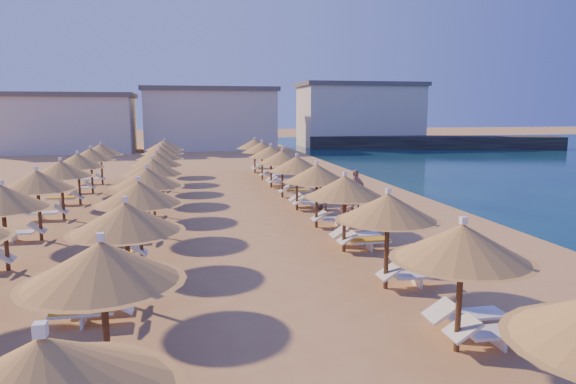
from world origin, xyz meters
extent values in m
plane|color=tan|center=(0.00, 0.00, 0.00)|extent=(220.00, 220.00, 0.00)
cube|color=black|center=(27.14, 41.36, 0.75)|extent=(30.02, 11.61, 1.50)
cube|color=beige|center=(-15.77, 44.26, 3.00)|extent=(15.00, 8.00, 6.00)
cube|color=#59514C|center=(-15.77, 44.26, 6.25)|extent=(15.60, 8.48, 0.50)
cube|color=beige|center=(0.45, 45.92, 3.40)|extent=(15.00, 8.00, 6.80)
cube|color=#59514C|center=(0.45, 45.92, 7.05)|extent=(15.60, 8.48, 0.50)
cube|color=beige|center=(19.69, 47.33, 3.80)|extent=(15.00, 8.00, 7.60)
cube|color=#59514C|center=(19.69, 47.33, 7.85)|extent=(15.60, 8.48, 0.50)
cylinder|color=brown|center=(2.43, -8.00, 1.05)|extent=(0.12, 0.12, 2.10)
cone|color=#9C652D|center=(2.43, -8.00, 2.20)|extent=(2.54, 2.54, 0.70)
cone|color=#9C652D|center=(2.43, -8.00, 1.91)|extent=(2.74, 2.74, 0.12)
cube|color=white|center=(2.43, -8.00, 2.62)|extent=(0.12, 0.12, 0.14)
cylinder|color=brown|center=(2.43, -4.36, 1.05)|extent=(0.12, 0.12, 2.10)
cone|color=#9C652D|center=(2.43, -4.36, 2.20)|extent=(2.54, 2.54, 0.70)
cone|color=#9C652D|center=(2.43, -4.36, 1.91)|extent=(2.74, 2.74, 0.12)
cube|color=white|center=(2.43, -4.36, 2.62)|extent=(0.12, 0.12, 0.14)
cylinder|color=brown|center=(2.43, -0.72, 1.05)|extent=(0.12, 0.12, 2.10)
cone|color=#9C652D|center=(2.43, -0.72, 2.20)|extent=(2.54, 2.54, 0.70)
cone|color=#9C652D|center=(2.43, -0.72, 1.91)|extent=(2.74, 2.74, 0.12)
cube|color=white|center=(2.43, -0.72, 2.62)|extent=(0.12, 0.12, 0.14)
cylinder|color=brown|center=(2.43, 2.92, 1.05)|extent=(0.12, 0.12, 2.10)
cone|color=#9C652D|center=(2.43, 2.92, 2.20)|extent=(2.54, 2.54, 0.70)
cone|color=#9C652D|center=(2.43, 2.92, 1.91)|extent=(2.74, 2.74, 0.12)
cube|color=white|center=(2.43, 2.92, 2.62)|extent=(0.12, 0.12, 0.14)
cylinder|color=brown|center=(2.43, 6.56, 1.05)|extent=(0.12, 0.12, 2.10)
cone|color=#9C652D|center=(2.43, 6.56, 2.20)|extent=(2.54, 2.54, 0.70)
cone|color=#9C652D|center=(2.43, 6.56, 1.91)|extent=(2.74, 2.74, 0.12)
cube|color=white|center=(2.43, 6.56, 2.62)|extent=(0.12, 0.12, 0.14)
cylinder|color=brown|center=(2.43, 10.20, 1.05)|extent=(0.12, 0.12, 2.10)
cone|color=#9C652D|center=(2.43, 10.20, 2.20)|extent=(2.54, 2.54, 0.70)
cone|color=#9C652D|center=(2.43, 10.20, 1.91)|extent=(2.74, 2.74, 0.12)
cube|color=white|center=(2.43, 10.20, 2.62)|extent=(0.12, 0.12, 0.14)
cylinder|color=brown|center=(2.43, 13.85, 1.05)|extent=(0.12, 0.12, 2.10)
cone|color=#9C652D|center=(2.43, 13.85, 2.20)|extent=(2.54, 2.54, 0.70)
cone|color=#9C652D|center=(2.43, 13.85, 1.91)|extent=(2.74, 2.74, 0.12)
cube|color=white|center=(2.43, 13.85, 2.62)|extent=(0.12, 0.12, 0.14)
cylinder|color=brown|center=(2.43, 17.49, 1.05)|extent=(0.12, 0.12, 2.10)
cone|color=#9C652D|center=(2.43, 17.49, 2.20)|extent=(2.54, 2.54, 0.70)
cone|color=#9C652D|center=(2.43, 17.49, 1.91)|extent=(2.74, 2.74, 0.12)
cube|color=white|center=(2.43, 17.49, 2.62)|extent=(0.12, 0.12, 0.14)
cylinder|color=brown|center=(2.43, 21.13, 1.05)|extent=(0.12, 0.12, 2.10)
cone|color=#9C652D|center=(2.43, 21.13, 2.20)|extent=(2.54, 2.54, 0.70)
cone|color=#9C652D|center=(2.43, 21.13, 1.91)|extent=(2.74, 2.74, 0.12)
cube|color=white|center=(2.43, 21.13, 2.62)|extent=(0.12, 0.12, 0.14)
cone|color=#9C652D|center=(-4.07, -11.64, 2.20)|extent=(2.54, 2.54, 0.70)
cube|color=white|center=(-4.07, -11.64, 2.62)|extent=(0.12, 0.12, 0.14)
cylinder|color=brown|center=(-4.07, -8.00, 1.05)|extent=(0.12, 0.12, 2.10)
cone|color=#9C652D|center=(-4.07, -8.00, 2.20)|extent=(2.54, 2.54, 0.70)
cone|color=#9C652D|center=(-4.07, -8.00, 1.91)|extent=(2.74, 2.74, 0.12)
cube|color=white|center=(-4.07, -8.00, 2.62)|extent=(0.12, 0.12, 0.14)
cylinder|color=brown|center=(-4.07, -4.36, 1.05)|extent=(0.12, 0.12, 2.10)
cone|color=#9C652D|center=(-4.07, -4.36, 2.20)|extent=(2.54, 2.54, 0.70)
cone|color=#9C652D|center=(-4.07, -4.36, 1.91)|extent=(2.74, 2.74, 0.12)
cube|color=white|center=(-4.07, -4.36, 2.62)|extent=(0.12, 0.12, 0.14)
cylinder|color=brown|center=(-4.07, -0.72, 1.05)|extent=(0.12, 0.12, 2.10)
cone|color=#9C652D|center=(-4.07, -0.72, 2.20)|extent=(2.54, 2.54, 0.70)
cone|color=#9C652D|center=(-4.07, -0.72, 1.91)|extent=(2.74, 2.74, 0.12)
cube|color=white|center=(-4.07, -0.72, 2.62)|extent=(0.12, 0.12, 0.14)
cylinder|color=brown|center=(-4.07, 2.92, 1.05)|extent=(0.12, 0.12, 2.10)
cone|color=#9C652D|center=(-4.07, 2.92, 2.20)|extent=(2.54, 2.54, 0.70)
cone|color=#9C652D|center=(-4.07, 2.92, 1.91)|extent=(2.74, 2.74, 0.12)
cube|color=white|center=(-4.07, 2.92, 2.62)|extent=(0.12, 0.12, 0.14)
cylinder|color=brown|center=(-4.07, 6.56, 1.05)|extent=(0.12, 0.12, 2.10)
cone|color=#9C652D|center=(-4.07, 6.56, 2.20)|extent=(2.54, 2.54, 0.70)
cone|color=#9C652D|center=(-4.07, 6.56, 1.91)|extent=(2.74, 2.74, 0.12)
cube|color=white|center=(-4.07, 6.56, 2.62)|extent=(0.12, 0.12, 0.14)
cylinder|color=brown|center=(-4.07, 10.20, 1.05)|extent=(0.12, 0.12, 2.10)
cone|color=#9C652D|center=(-4.07, 10.20, 2.20)|extent=(2.54, 2.54, 0.70)
cone|color=#9C652D|center=(-4.07, 10.20, 1.91)|extent=(2.74, 2.74, 0.12)
cube|color=white|center=(-4.07, 10.20, 2.62)|extent=(0.12, 0.12, 0.14)
cylinder|color=brown|center=(-4.07, 13.85, 1.05)|extent=(0.12, 0.12, 2.10)
cone|color=#9C652D|center=(-4.07, 13.85, 2.20)|extent=(2.54, 2.54, 0.70)
cone|color=#9C652D|center=(-4.07, 13.85, 1.91)|extent=(2.74, 2.74, 0.12)
cube|color=white|center=(-4.07, 13.85, 2.62)|extent=(0.12, 0.12, 0.14)
cylinder|color=brown|center=(-4.07, 17.49, 1.05)|extent=(0.12, 0.12, 2.10)
cone|color=#9C652D|center=(-4.07, 17.49, 2.20)|extent=(2.54, 2.54, 0.70)
cone|color=#9C652D|center=(-4.07, 17.49, 1.91)|extent=(2.74, 2.74, 0.12)
cube|color=white|center=(-4.07, 17.49, 2.62)|extent=(0.12, 0.12, 0.14)
cylinder|color=brown|center=(-4.07, 21.13, 1.05)|extent=(0.12, 0.12, 2.10)
cone|color=#9C652D|center=(-4.07, 21.13, 2.20)|extent=(2.54, 2.54, 0.70)
cone|color=#9C652D|center=(-4.07, 21.13, 1.91)|extent=(2.74, 2.74, 0.12)
cube|color=white|center=(-4.07, 21.13, 2.62)|extent=(0.12, 0.12, 0.14)
cylinder|color=brown|center=(-7.87, -0.72, 1.05)|extent=(0.12, 0.12, 2.10)
cone|color=#9C652D|center=(-7.87, -0.72, 2.20)|extent=(2.54, 2.54, 0.70)
cone|color=#9C652D|center=(-7.87, -0.72, 1.91)|extent=(2.74, 2.74, 0.12)
cube|color=white|center=(-7.87, -0.72, 2.62)|extent=(0.12, 0.12, 0.14)
cylinder|color=brown|center=(-7.87, 2.92, 1.05)|extent=(0.12, 0.12, 2.10)
cone|color=#9C652D|center=(-7.87, 2.92, 2.20)|extent=(2.54, 2.54, 0.70)
cone|color=#9C652D|center=(-7.87, 2.92, 1.91)|extent=(2.74, 2.74, 0.12)
cube|color=white|center=(-7.87, 2.92, 2.62)|extent=(0.12, 0.12, 0.14)
cylinder|color=brown|center=(-7.87, 6.56, 1.05)|extent=(0.12, 0.12, 2.10)
cone|color=#9C652D|center=(-7.87, 6.56, 2.20)|extent=(2.54, 2.54, 0.70)
cone|color=#9C652D|center=(-7.87, 6.56, 1.91)|extent=(2.74, 2.74, 0.12)
cube|color=white|center=(-7.87, 6.56, 2.62)|extent=(0.12, 0.12, 0.14)
cylinder|color=brown|center=(-7.87, 10.20, 1.05)|extent=(0.12, 0.12, 2.10)
cone|color=#9C652D|center=(-7.87, 10.20, 2.20)|extent=(2.54, 2.54, 0.70)
cone|color=#9C652D|center=(-7.87, 10.20, 1.91)|extent=(2.74, 2.74, 0.12)
cube|color=white|center=(-7.87, 10.20, 2.62)|extent=(0.12, 0.12, 0.14)
cylinder|color=brown|center=(-7.87, 13.85, 1.05)|extent=(0.12, 0.12, 2.10)
cone|color=#9C652D|center=(-7.87, 13.85, 2.20)|extent=(2.54, 2.54, 0.70)
cone|color=#9C652D|center=(-7.87, 13.85, 1.91)|extent=(2.74, 2.74, 0.12)
cube|color=white|center=(-7.87, 13.85, 2.62)|extent=(0.12, 0.12, 0.14)
cylinder|color=brown|center=(-7.87, 17.49, 1.05)|extent=(0.12, 0.12, 2.10)
cone|color=#9C652D|center=(-7.87, 17.49, 2.20)|extent=(2.54, 2.54, 0.70)
cone|color=#9C652D|center=(-7.87, 17.49, 1.91)|extent=(2.74, 2.74, 0.12)
cube|color=white|center=(-7.87, 17.49, 2.62)|extent=(0.12, 0.12, 0.14)
cube|color=white|center=(3.33, -8.00, 0.32)|extent=(1.35, 0.61, 0.06)
cube|color=white|center=(3.33, -8.00, 0.16)|extent=(0.06, 0.54, 0.32)
cube|color=white|center=(2.53, -8.00, 0.46)|extent=(0.58, 0.61, 0.40)
cube|color=white|center=(3.33, -7.10, 0.32)|extent=(1.35, 0.61, 0.06)
cube|color=white|center=(3.33, -7.10, 0.16)|extent=(0.06, 0.54, 0.32)
cube|color=white|center=(2.53, -7.10, 0.46)|extent=(0.58, 0.61, 0.40)
cube|color=white|center=(-4.97, -8.00, 0.32)|extent=(1.35, 0.61, 0.06)
cube|color=white|center=(-4.97, -8.00, 0.16)|extent=(0.06, 0.54, 0.32)
cube|color=white|center=(-4.18, -8.00, 0.46)|extent=(0.58, 0.61, 0.40)
cube|color=white|center=(3.33, -4.36, 0.32)|extent=(1.35, 0.61, 0.06)
cube|color=white|center=(3.33, -4.36, 0.16)|extent=(0.06, 0.54, 0.32)
cube|color=white|center=(2.53, -4.36, 0.46)|extent=(0.58, 0.61, 0.40)
cube|color=white|center=(-4.97, -4.36, 0.32)|extent=(1.35, 0.61, 0.06)
cube|color=white|center=(-4.97, -4.36, 0.16)|extent=(0.06, 0.54, 0.32)
cube|color=white|center=(-4.18, -4.36, 0.46)|extent=(0.58, 0.61, 0.40)
cube|color=white|center=(-4.97, -5.26, 0.32)|extent=(1.35, 0.61, 0.06)
cube|color=white|center=(-4.97, -5.26, 0.16)|extent=(0.06, 0.54, 0.32)
cube|color=white|center=(-4.18, -5.26, 0.46)|extent=(0.58, 0.61, 0.40)
cube|color=#F4A719|center=(-4.97, -5.26, 0.38)|extent=(1.30, 0.56, 0.05)
cube|color=white|center=(3.33, -0.72, 0.32)|extent=(1.35, 0.61, 0.06)
cube|color=white|center=(3.33, -0.72, 0.16)|extent=(0.06, 0.54, 0.32)
cube|color=white|center=(2.53, -0.72, 0.46)|extent=(0.58, 0.61, 0.40)
cube|color=#F4A719|center=(3.33, -0.72, 0.38)|extent=(1.30, 0.56, 0.05)
cube|color=white|center=(3.33, 0.18, 0.32)|extent=(1.35, 0.61, 0.06)
cube|color=white|center=(3.33, 0.18, 0.16)|extent=(0.06, 0.54, 0.32)
cube|color=white|center=(2.53, 0.18, 0.46)|extent=(0.58, 0.61, 0.40)
cube|color=white|center=(-4.97, -0.72, 0.32)|extent=(1.35, 0.61, 0.06)
cube|color=white|center=(-4.97, -0.72, 0.16)|extent=(0.06, 0.54, 0.32)
cube|color=white|center=(-4.18, -0.72, 0.46)|extent=(0.58, 0.61, 0.40)
cube|color=#F4A719|center=(-4.97, -0.72, 0.38)|extent=(1.30, 0.56, 0.05)
cube|color=white|center=(3.33, 2.92, 0.32)|extent=(1.35, 0.61, 0.06)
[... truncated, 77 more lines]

